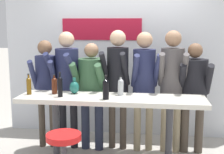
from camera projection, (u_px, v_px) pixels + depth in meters
name	position (u px, v px, depth m)	size (l,w,h in m)	color
back_wall	(122.00, 57.00, 5.34)	(4.06, 0.12, 2.67)	silver
tasting_table	(111.00, 108.00, 4.11)	(2.46, 0.57, 0.96)	silver
bar_stool	(64.00, 153.00, 3.54)	(0.42, 0.42, 0.68)	#333338
person_far_left	(46.00, 81.00, 4.74)	(0.40, 0.52, 1.66)	#473D33
person_left	(67.00, 76.00, 4.71)	(0.49, 0.61, 1.79)	black
person_center_left	(92.00, 85.00, 4.64)	(0.51, 0.59, 1.63)	#23283D
person_center	(118.00, 75.00, 4.65)	(0.43, 0.57, 1.82)	#473D33
person_center_right	(144.00, 78.00, 4.57)	(0.46, 0.59, 1.79)	gray
person_right	(172.00, 77.00, 4.52)	(0.40, 0.54, 1.82)	gray
person_far_right	(194.00, 87.00, 4.52)	(0.46, 0.53, 1.63)	#473D33
wine_bottle_0	(121.00, 86.00, 4.17)	(0.08, 0.08, 0.26)	#B7BCC1
wine_bottle_1	(106.00, 88.00, 3.93)	(0.08, 0.08, 0.31)	black
wine_bottle_2	(29.00, 85.00, 4.21)	(0.06, 0.06, 0.28)	brown
wine_bottle_3	(54.00, 85.00, 4.25)	(0.07, 0.07, 0.27)	#4C1E0F
wine_bottle_4	(60.00, 86.00, 4.07)	(0.06, 0.06, 0.33)	black
decorative_vase	(74.00, 87.00, 4.27)	(0.13, 0.13, 0.22)	#1E665B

